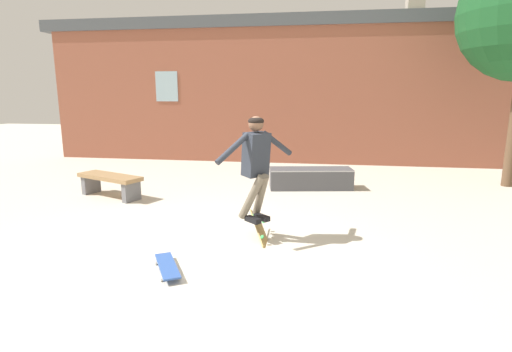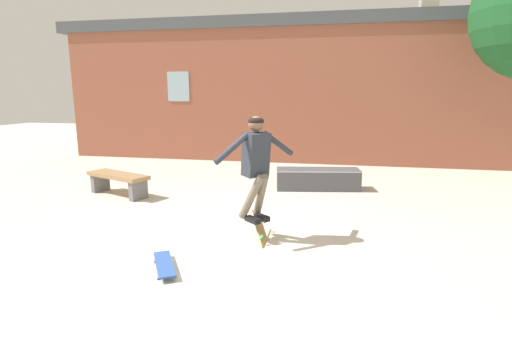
{
  "view_description": "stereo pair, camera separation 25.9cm",
  "coord_description": "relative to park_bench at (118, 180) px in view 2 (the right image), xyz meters",
  "views": [
    {
      "loc": [
        1.4,
        -4.73,
        2.1
      ],
      "look_at": [
        0.54,
        0.69,
        0.95
      ],
      "focal_mm": 28.0,
      "sensor_mm": 36.0,
      "label": 1
    },
    {
      "loc": [
        1.66,
        -4.69,
        2.1
      ],
      "look_at": [
        0.54,
        0.69,
        0.95
      ],
      "focal_mm": 28.0,
      "sensor_mm": 36.0,
      "label": 2
    }
  ],
  "objects": [
    {
      "name": "ground_plane",
      "position": [
        2.8,
        -2.65,
        -0.33
      ],
      "size": [
        40.0,
        40.0,
        0.0
      ],
      "primitive_type": "plane",
      "color": "beige"
    },
    {
      "name": "building_backdrop",
      "position": [
        2.84,
        4.78,
        1.91
      ],
      "size": [
        14.69,
        0.52,
        5.65
      ],
      "color": "#93513D",
      "rests_on": "ground_plane"
    },
    {
      "name": "park_bench",
      "position": [
        0.0,
        0.0,
        0.0
      ],
      "size": [
        1.54,
        0.99,
        0.46
      ],
      "rotation": [
        0.0,
        0.0,
        -0.39
      ],
      "color": "#99754C",
      "rests_on": "ground_plane"
    },
    {
      "name": "skate_ledge",
      "position": [
        4.04,
        1.4,
        -0.1
      ],
      "size": [
        1.88,
        0.88,
        0.46
      ],
      "rotation": [
        0.0,
        0.0,
        0.17
      ],
      "color": "#4C4C51",
      "rests_on": "ground_plane"
    },
    {
      "name": "skater",
      "position": [
        3.33,
        -1.95,
        0.86
      ],
      "size": [
        0.95,
        1.09,
        1.49
      ],
      "rotation": [
        0.0,
        0.0,
        -0.71
      ],
      "color": "#282D38"
    },
    {
      "name": "skateboard_flipping",
      "position": [
        3.39,
        -1.87,
        -0.21
      ],
      "size": [
        0.43,
        0.79,
        0.47
      ],
      "rotation": [
        0.0,
        0.0,
        -1.16
      ],
      "color": "#AD894C"
    },
    {
      "name": "skateboard_resting",
      "position": [
        2.45,
        -3.14,
        -0.26
      ],
      "size": [
        0.56,
        0.77,
        0.08
      ],
      "rotation": [
        0.0,
        0.0,
        5.24
      ],
      "color": "#2D519E",
      "rests_on": "ground_plane"
    }
  ]
}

